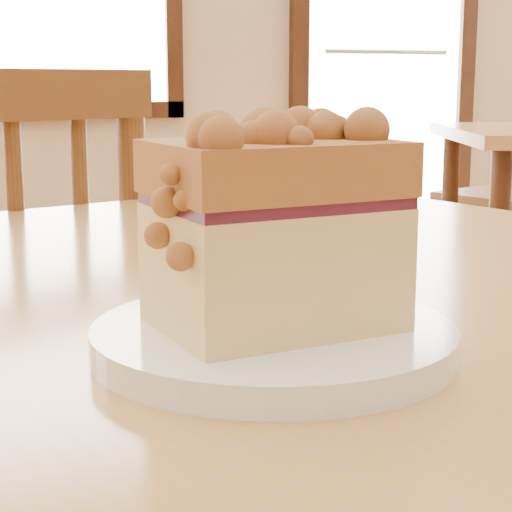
% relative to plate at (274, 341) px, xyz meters
% --- Properties ---
extents(entry_door, '(1.08, 0.06, 2.29)m').
position_rel_plate_xyz_m(entry_door, '(2.07, 3.90, 0.44)').
color(entry_door, white).
rests_on(entry_door, ground).
extents(plate, '(0.20, 0.20, 0.02)m').
position_rel_plate_xyz_m(plate, '(0.00, 0.00, 0.00)').
color(plate, white).
rests_on(plate, cafe_table_main).
extents(cake_slice, '(0.15, 0.11, 0.12)m').
position_rel_plate_xyz_m(cake_slice, '(-0.00, 0.00, 0.07)').
color(cake_slice, '#FFDD90').
rests_on(cake_slice, plate).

